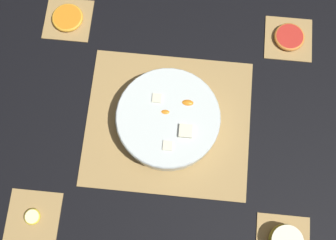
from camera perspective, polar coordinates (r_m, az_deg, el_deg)
ground_plane at (r=1.16m, az=-0.00°, el=-0.38°), size 6.00×6.00×0.00m
bamboo_mat_center at (r=1.15m, az=-0.00°, el=-0.34°), size 0.40×0.35×0.01m
coaster_mat_near_left at (r=1.27m, az=14.47°, el=9.58°), size 0.12×0.12×0.01m
coaster_mat_near_right at (r=1.29m, az=-12.08°, el=11.93°), size 0.12×0.12×0.01m
coaster_mat_far_right at (r=1.15m, az=-16.11°, el=-11.28°), size 0.12×0.12×0.01m
fruit_salad_bowl at (r=1.12m, az=-0.02°, el=0.10°), size 0.25×0.25×0.06m
orange_slice_whole at (r=1.28m, az=-12.15°, el=12.10°), size 0.08×0.08×0.01m
banana_coin_single at (r=1.15m, az=-16.21°, el=-11.25°), size 0.04×0.04×0.01m
grapefruit_slice at (r=1.27m, az=14.57°, el=9.76°), size 0.08×0.08×0.01m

